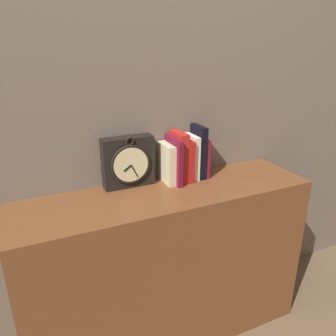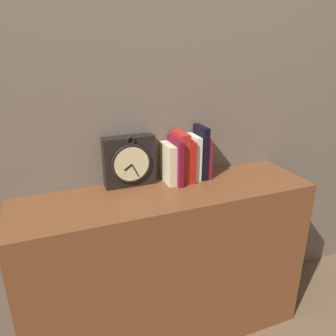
% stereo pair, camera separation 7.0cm
% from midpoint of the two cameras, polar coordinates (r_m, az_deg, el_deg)
% --- Properties ---
extents(ground_plane, '(12.00, 12.00, 0.00)m').
position_cam_midpoint_polar(ground_plane, '(1.87, -1.20, -26.36)').
color(ground_plane, brown).
extents(wall_back, '(6.00, 0.05, 2.60)m').
position_cam_midpoint_polar(wall_back, '(1.46, -4.92, 17.96)').
color(wall_back, '#756656').
rests_on(wall_back, ground_plane).
extents(bookshelf, '(1.30, 0.35, 0.78)m').
position_cam_midpoint_polar(bookshelf, '(1.61, -1.31, -16.90)').
color(bookshelf, brown).
rests_on(bookshelf, ground_plane).
extents(clock, '(0.22, 0.08, 0.23)m').
position_cam_midpoint_polar(clock, '(1.43, -8.31, 0.99)').
color(clock, black).
rests_on(clock, bookshelf).
extents(book_slot0_cream, '(0.03, 0.13, 0.18)m').
position_cam_midpoint_polar(book_slot0_cream, '(1.47, -1.57, 0.79)').
color(book_slot0_cream, beige).
rests_on(book_slot0_cream, bookshelf).
extents(book_slot1_maroon, '(0.02, 0.15, 0.21)m').
position_cam_midpoint_polar(book_slot1_maroon, '(1.46, -0.39, 1.32)').
color(book_slot1_maroon, maroon).
rests_on(book_slot1_maroon, bookshelf).
extents(book_slot2_red, '(0.04, 0.13, 0.23)m').
position_cam_midpoint_polar(book_slot2_red, '(1.48, 0.57, 1.99)').
color(book_slot2_red, red).
rests_on(book_slot2_red, bookshelf).
extents(book_slot3_red, '(0.02, 0.13, 0.19)m').
position_cam_midpoint_polar(book_slot3_red, '(1.50, 1.80, 1.54)').
color(book_slot3_red, red).
rests_on(book_slot3_red, bookshelf).
extents(book_slot4_white, '(0.03, 0.12, 0.20)m').
position_cam_midpoint_polar(book_slot4_white, '(1.52, 2.79, 2.00)').
color(book_slot4_white, white).
rests_on(book_slot4_white, bookshelf).
extents(book_slot5_black, '(0.03, 0.12, 0.24)m').
position_cam_midpoint_polar(book_slot5_black, '(1.53, 4.00, 2.88)').
color(book_slot5_black, black).
rests_on(book_slot5_black, bookshelf).
extents(book_slot6_maroon, '(0.02, 0.12, 0.18)m').
position_cam_midpoint_polar(book_slot6_maroon, '(1.55, 4.77, 1.95)').
color(book_slot6_maroon, maroon).
rests_on(book_slot6_maroon, bookshelf).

